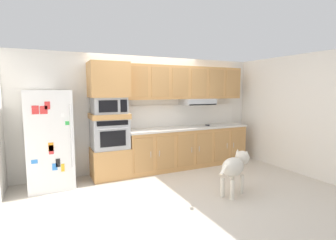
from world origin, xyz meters
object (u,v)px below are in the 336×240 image
built_in_oven (110,133)px  dog (235,166)px  refrigerator (50,139)px  microwave (109,105)px  screwdriver (208,125)px

built_in_oven → dog: bearing=-45.4°
refrigerator → dog: (2.81, -1.68, -0.40)m
refrigerator → microwave: (1.09, 0.07, 0.58)m
microwave → screwdriver: size_ratio=3.89×
built_in_oven → screwdriver: built_in_oven is taller
refrigerator → screwdriver: (3.43, 0.05, 0.05)m
refrigerator → built_in_oven: refrigerator is taller
refrigerator → microwave: size_ratio=2.73×
dog → screwdriver: bearing=46.7°
refrigerator → built_in_oven: size_ratio=2.51×
screwdriver → dog: 1.90m
microwave → screwdriver: 2.40m
refrigerator → microwave: 1.24m
screwdriver → dog: size_ratio=0.18×
screwdriver → microwave: bearing=179.6°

